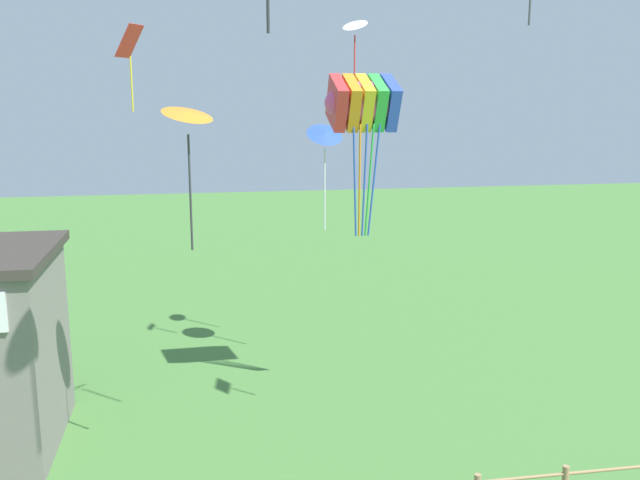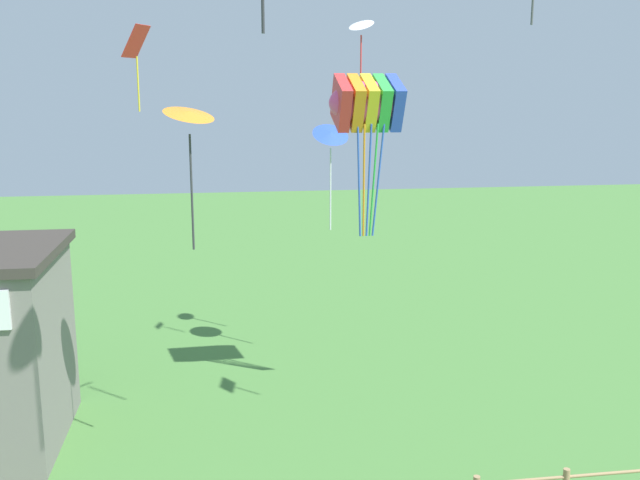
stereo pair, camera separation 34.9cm
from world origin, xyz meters
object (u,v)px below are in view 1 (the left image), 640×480
kite_rainbow_parafoil (363,104)px  kite_blue_delta (325,137)px  kite_white_delta (355,32)px  kite_red_diamond (130,50)px  kite_orange_delta (188,118)px

kite_rainbow_parafoil → kite_blue_delta: kite_rainbow_parafoil is taller
kite_rainbow_parafoil → kite_white_delta: size_ratio=1.43×
kite_white_delta → kite_red_diamond: kite_white_delta is taller
kite_orange_delta → kite_rainbow_parafoil: bearing=37.1°
kite_rainbow_parafoil → kite_orange_delta: size_ratio=1.40×
kite_white_delta → kite_orange_delta: (-5.16, -6.72, -2.40)m
kite_red_diamond → kite_blue_delta: 6.33m
kite_red_diamond → kite_orange_delta: 6.61m
kite_rainbow_parafoil → kite_white_delta: 3.85m
kite_blue_delta → kite_rainbow_parafoil: bearing=-78.8°
kite_rainbow_parafoil → kite_orange_delta: kite_rainbow_parafoil is taller
kite_rainbow_parafoil → kite_orange_delta: 5.90m
kite_red_diamond → kite_rainbow_parafoil: bearing=-22.3°
kite_red_diamond → kite_blue_delta: bearing=2.0°
kite_blue_delta → kite_orange_delta: bearing=-123.1°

